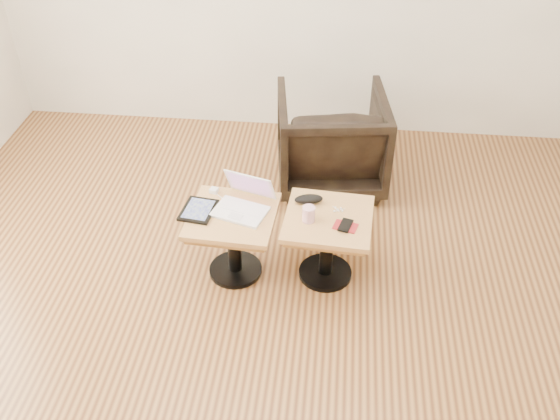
# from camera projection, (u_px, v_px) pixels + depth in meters

# --- Properties ---
(room_shell) EXTENTS (4.52, 4.52, 2.71)m
(room_shell) POSITION_uv_depth(u_px,v_px,m) (246.00, 112.00, 2.63)
(room_shell) COLOR #55321A
(room_shell) RESTS_ON ground
(side_table_left) EXTENTS (0.52, 0.52, 0.45)m
(side_table_left) POSITION_uv_depth(u_px,v_px,m) (233.00, 229.00, 3.61)
(side_table_left) COLOR black
(side_table_left) RESTS_ON ground
(side_table_right) EXTENTS (0.52, 0.52, 0.45)m
(side_table_right) POSITION_uv_depth(u_px,v_px,m) (328.00, 232.00, 3.59)
(side_table_right) COLOR black
(side_table_right) RESTS_ON ground
(laptop) EXTENTS (0.36, 0.36, 0.20)m
(laptop) POSITION_uv_depth(u_px,v_px,m) (243.00, 203.00, 3.56)
(laptop) COLOR white
(laptop) RESTS_ON side_table_left
(tablet) EXTENTS (0.21, 0.25, 0.02)m
(tablet) POSITION_uv_depth(u_px,v_px,m) (198.00, 210.00, 3.56)
(tablet) COLOR black
(tablet) RESTS_ON side_table_left
(charging_adapter) EXTENTS (0.05, 0.05, 0.03)m
(charging_adapter) POSITION_uv_depth(u_px,v_px,m) (214.00, 190.00, 3.70)
(charging_adapter) COLOR white
(charging_adapter) RESTS_ON side_table_left
(glasses_case) EXTENTS (0.18, 0.11, 0.05)m
(glasses_case) POSITION_uv_depth(u_px,v_px,m) (309.00, 199.00, 3.61)
(glasses_case) COLOR black
(glasses_case) RESTS_ON side_table_right
(striped_cup) EXTENTS (0.09, 0.09, 0.09)m
(striped_cup) POSITION_uv_depth(u_px,v_px,m) (309.00, 214.00, 3.47)
(striped_cup) COLOR #D36089
(striped_cup) RESTS_ON side_table_right
(earbuds_tangle) EXTENTS (0.07, 0.04, 0.01)m
(earbuds_tangle) POSITION_uv_depth(u_px,v_px,m) (338.00, 210.00, 3.56)
(earbuds_tangle) COLOR white
(earbuds_tangle) RESTS_ON side_table_right
(phone_on_sleeve) EXTENTS (0.15, 0.13, 0.02)m
(phone_on_sleeve) POSITION_uv_depth(u_px,v_px,m) (345.00, 226.00, 3.45)
(phone_on_sleeve) COLOR maroon
(phone_on_sleeve) RESTS_ON side_table_right
(armchair) EXTENTS (0.83, 0.85, 0.69)m
(armchair) POSITION_uv_depth(u_px,v_px,m) (331.00, 140.00, 4.37)
(armchair) COLOR black
(armchair) RESTS_ON ground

